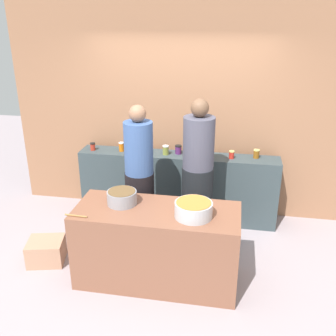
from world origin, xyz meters
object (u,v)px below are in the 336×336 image
object	(u,v)px
preserve_jar_0	(93,146)
preserve_jar_8	(232,155)
preserve_jar_7	(207,154)
cooking_pot_left	(122,197)
preserve_jar_5	(187,150)
cook_with_tongs	(140,186)
preserve_jar_9	(256,154)
cook_in_cap	(198,181)
preserve_jar_2	(145,149)
wooden_spoon	(76,216)
preserve_jar_1	(121,147)
bread_crate	(46,251)
preserve_jar_6	(200,150)
preserve_jar_4	(178,149)
preserve_jar_3	(166,150)
cooking_pot_center	(194,209)

from	to	relation	value
preserve_jar_0	preserve_jar_8	xyz separation A→B (m)	(1.89, 0.01, -0.00)
preserve_jar_7	cooking_pot_left	xyz separation A→B (m)	(-0.78, -1.28, -0.08)
preserve_jar_5	cook_with_tongs	xyz separation A→B (m)	(-0.45, -0.82, -0.19)
preserve_jar_7	preserve_jar_9	bearing A→B (deg)	9.16
preserve_jar_0	cook_in_cap	distance (m)	1.61
preserve_jar_2	cook_with_tongs	xyz separation A→B (m)	(0.13, -0.82, -0.18)
wooden_spoon	cook_with_tongs	world-z (taller)	cook_with_tongs
preserve_jar_1	cook_in_cap	xyz separation A→B (m)	(1.11, -0.56, -0.18)
preserve_jar_1	bread_crate	xyz separation A→B (m)	(-0.56, -1.32, -0.87)
preserve_jar_6	cook_in_cap	world-z (taller)	cook_in_cap
preserve_jar_1	bread_crate	distance (m)	1.68
cooking_pot_left	bread_crate	world-z (taller)	cooking_pot_left
preserve_jar_0	cook_with_tongs	size ratio (longest dim) A/B	0.06
cook_with_tongs	preserve_jar_6	bearing A→B (deg)	54.10
preserve_jar_7	cook_in_cap	distance (m)	0.54
cook_in_cap	bread_crate	size ratio (longest dim) A/B	4.55
preserve_jar_8	bread_crate	xyz separation A→B (m)	(-2.05, -1.30, -0.86)
preserve_jar_4	preserve_jar_7	distance (m)	0.41
preserve_jar_4	preserve_jar_3	bearing A→B (deg)	-158.91
cook_in_cap	bread_crate	xyz separation A→B (m)	(-1.67, -0.76, -0.69)
cook_with_tongs	bread_crate	size ratio (longest dim) A/B	4.46
preserve_jar_5	preserve_jar_9	xyz separation A→B (m)	(0.91, 0.04, -0.01)
preserve_jar_9	wooden_spoon	distance (m)	2.49
preserve_jar_0	cooking_pot_center	world-z (taller)	preserve_jar_0
preserve_jar_6	wooden_spoon	world-z (taller)	preserve_jar_6
preserve_jar_3	cook_with_tongs	size ratio (longest dim) A/B	0.07
preserve_jar_0	preserve_jar_8	distance (m)	1.89
preserve_jar_9	cooking_pot_center	bearing A→B (deg)	-112.96
preserve_jar_1	preserve_jar_0	bearing A→B (deg)	-175.19
preserve_jar_1	preserve_jar_8	xyz separation A→B (m)	(1.49, -0.02, -0.01)
preserve_jar_5	preserve_jar_6	xyz separation A→B (m)	(0.17, 0.03, 0.00)
preserve_jar_7	bread_crate	world-z (taller)	preserve_jar_7
cooking_pot_center	bread_crate	xyz separation A→B (m)	(-1.72, 0.15, -0.79)
preserve_jar_8	cooking_pot_center	world-z (taller)	preserve_jar_8
preserve_jar_8	preserve_jar_9	xyz separation A→B (m)	(0.32, 0.07, 0.01)
preserve_jar_2	cooking_pot_center	distance (m)	1.70
preserve_jar_9	cooking_pot_center	world-z (taller)	preserve_jar_9
cook_in_cap	preserve_jar_6	bearing A→B (deg)	93.91
wooden_spoon	bread_crate	bearing A→B (deg)	148.60
preserve_jar_0	preserve_jar_5	bearing A→B (deg)	2.03
preserve_jar_1	bread_crate	bearing A→B (deg)	-112.91
preserve_jar_2	wooden_spoon	xyz separation A→B (m)	(-0.30, -1.68, -0.14)
preserve_jar_4	preserve_jar_0	bearing A→B (deg)	-176.69
preserve_jar_9	cooking_pot_center	distance (m)	1.65
preserve_jar_5	preserve_jar_7	distance (m)	0.29
preserve_jar_2	preserve_jar_8	size ratio (longest dim) A/B	0.99
preserve_jar_1	cooking_pot_center	distance (m)	1.88
preserve_jar_4	preserve_jar_9	xyz separation A→B (m)	(1.03, 0.02, -0.00)
preserve_jar_9	bread_crate	size ratio (longest dim) A/B	0.29
preserve_jar_1	cooking_pot_center	size ratio (longest dim) A/B	0.33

